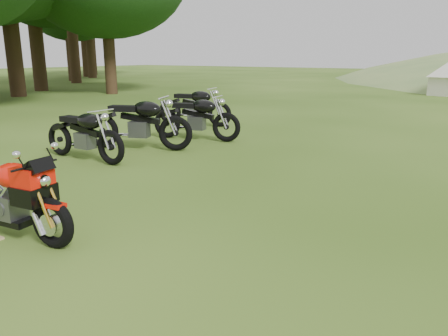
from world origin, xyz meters
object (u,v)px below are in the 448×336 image
Objects in this scene: sport_motorcycle at (5,190)px; vintage_moto_a at (83,133)px; vintage_moto_d at (194,105)px; vintage_moto_c at (196,116)px; vintage_moto_b at (138,121)px.

vintage_moto_a is at bearing 120.95° from sport_motorcycle.
vintage_moto_c is at bearing -64.11° from vintage_moto_d.
vintage_moto_b is 3.27m from vintage_moto_d.
vintage_moto_a is at bearing -119.54° from vintage_moto_b.
sport_motorcycle is 5.68m from vintage_moto_c.
vintage_moto_a is 0.95× the size of vintage_moto_c.
vintage_moto_b is 1.05× the size of vintage_moto_d.
vintage_moto_d is at bearing 105.52° from sport_motorcycle.
vintage_moto_b is at bearing -117.49° from vintage_moto_c.
vintage_moto_c is at bearing 53.53° from vintage_moto_b.
sport_motorcycle is 7.70m from vintage_moto_d.
vintage_moto_c reaches higher than sport_motorcycle.
vintage_moto_b is 1.51m from vintage_moto_c.
sport_motorcycle is 0.89× the size of vintage_moto_a.
vintage_moto_b is (0.12, 1.24, 0.07)m from vintage_moto_a.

